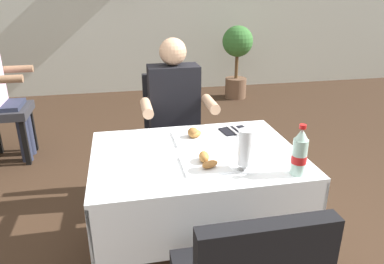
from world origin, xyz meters
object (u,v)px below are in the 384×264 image
(seated_diner_far, at_px, (175,116))
(chair_far_diner_seat, at_px, (174,131))
(beer_glass_left, at_px, (245,150))
(potted_plant_corner, at_px, (237,54))
(napkin_cutlery_set, at_px, (235,130))
(plate_near_camera, at_px, (205,163))
(main_dining_table, at_px, (196,181))
(cola_bottle_primary, at_px, (300,153))
(plate_far_diner, at_px, (194,136))

(seated_diner_far, bearing_deg, chair_far_diner_seat, 89.40)
(beer_glass_left, xyz_separation_m, potted_plant_corner, (1.18, 3.66, -0.18))
(napkin_cutlery_set, relative_size, potted_plant_corner, 0.18)
(chair_far_diner_seat, bearing_deg, plate_near_camera, -89.21)
(chair_far_diner_seat, height_order, beer_glass_left, chair_far_diner_seat)
(main_dining_table, relative_size, seated_diner_far, 0.88)
(plate_near_camera, height_order, napkin_cutlery_set, plate_near_camera)
(main_dining_table, bearing_deg, cola_bottle_primary, -38.30)
(main_dining_table, xyz_separation_m, seated_diner_far, (-0.00, 0.69, 0.14))
(chair_far_diner_seat, height_order, plate_near_camera, chair_far_diner_seat)
(beer_glass_left, height_order, potted_plant_corner, potted_plant_corner)
(seated_diner_far, xyz_separation_m, plate_near_camera, (0.01, -0.86, 0.05))
(potted_plant_corner, bearing_deg, napkin_cutlery_set, -108.59)
(seated_diner_far, bearing_deg, cola_bottle_primary, -67.55)
(seated_diner_far, height_order, plate_far_diner, seated_diner_far)
(plate_near_camera, xyz_separation_m, beer_glass_left, (0.17, -0.09, 0.09))
(potted_plant_corner, bearing_deg, chair_far_diner_seat, -117.64)
(seated_diner_far, relative_size, napkin_cutlery_set, 6.45)
(chair_far_diner_seat, bearing_deg, cola_bottle_primary, -69.56)
(plate_far_diner, relative_size, potted_plant_corner, 0.22)
(napkin_cutlery_set, distance_m, potted_plant_corner, 3.33)
(main_dining_table, xyz_separation_m, chair_far_diner_seat, (-0.00, 0.80, -0.01))
(cola_bottle_primary, bearing_deg, plate_far_diner, 126.91)
(chair_far_diner_seat, xyz_separation_m, seated_diner_far, (-0.00, -0.11, 0.16))
(chair_far_diner_seat, height_order, seated_diner_far, seated_diner_far)
(main_dining_table, distance_m, plate_near_camera, 0.25)
(plate_near_camera, distance_m, cola_bottle_primary, 0.46)
(chair_far_diner_seat, height_order, potted_plant_corner, potted_plant_corner)
(seated_diner_far, height_order, cola_bottle_primary, seated_diner_far)
(beer_glass_left, bearing_deg, seated_diner_far, 101.29)
(seated_diner_far, bearing_deg, main_dining_table, -89.91)
(plate_near_camera, relative_size, plate_far_diner, 0.96)
(main_dining_table, bearing_deg, plate_near_camera, -85.31)
(plate_near_camera, height_order, potted_plant_corner, potted_plant_corner)
(cola_bottle_primary, bearing_deg, beer_glass_left, 160.16)
(cola_bottle_primary, bearing_deg, seated_diner_far, 112.45)
(chair_far_diner_seat, relative_size, plate_far_diner, 4.08)
(beer_glass_left, relative_size, napkin_cutlery_set, 1.08)
(main_dining_table, xyz_separation_m, beer_glass_left, (0.19, -0.25, 0.28))
(plate_far_diner, distance_m, napkin_cutlery_set, 0.28)
(chair_far_diner_seat, height_order, cola_bottle_primary, cola_bottle_primary)
(cola_bottle_primary, relative_size, potted_plant_corner, 0.23)
(cola_bottle_primary, bearing_deg, napkin_cutlery_set, 101.43)
(napkin_cutlery_set, bearing_deg, beer_glass_left, -103.04)
(main_dining_table, height_order, napkin_cutlery_set, napkin_cutlery_set)
(plate_far_diner, distance_m, cola_bottle_primary, 0.66)
(plate_near_camera, xyz_separation_m, napkin_cutlery_set, (0.29, 0.42, -0.01))
(seated_diner_far, relative_size, cola_bottle_primary, 4.99)
(plate_far_diner, xyz_separation_m, beer_glass_left, (0.16, -0.44, 0.09))
(cola_bottle_primary, height_order, napkin_cutlery_set, cola_bottle_primary)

